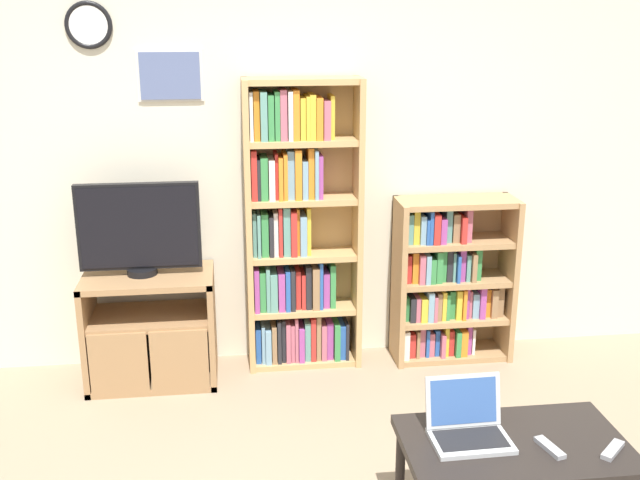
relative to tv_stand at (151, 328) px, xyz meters
name	(u,v)px	position (x,y,z in m)	size (l,w,h in m)	color
wall_back	(284,161)	(0.85, 0.31, 0.96)	(6.67, 0.09, 2.60)	beige
tv_stand	(151,328)	(0.00, 0.00, 0.00)	(0.78, 0.48, 0.69)	#9E754C
television	(139,229)	(-0.03, 0.03, 0.63)	(0.72, 0.18, 0.56)	black
bookshelf_tall	(297,232)	(0.92, 0.15, 0.54)	(0.71, 0.26, 1.83)	tan
bookshelf_short	(447,281)	(1.89, 0.12, 0.18)	(0.76, 0.32, 1.07)	tan
coffee_table	(514,453)	(1.66, -1.67, 0.07)	(0.95, 0.57, 0.47)	black
laptop	(468,424)	(1.47, -1.61, 0.19)	(0.34, 0.27, 0.25)	#B7BABC
remote_near_laptop	(550,448)	(1.78, -1.75, 0.13)	(0.08, 0.17, 0.02)	#99999E
remote_far_from_laptop	(613,450)	(2.03, -1.79, 0.13)	(0.15, 0.14, 0.02)	#99999E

